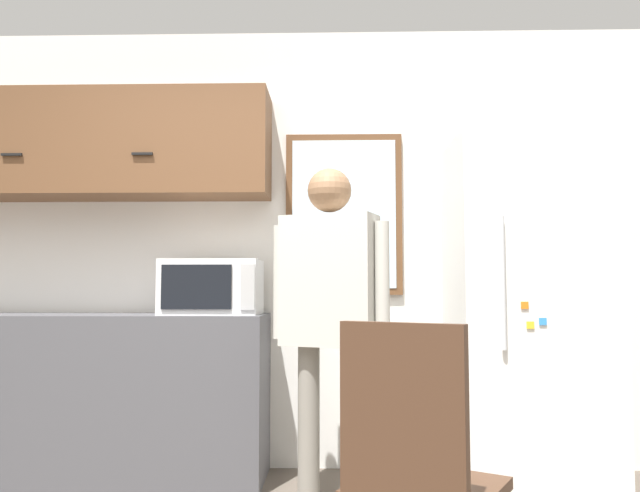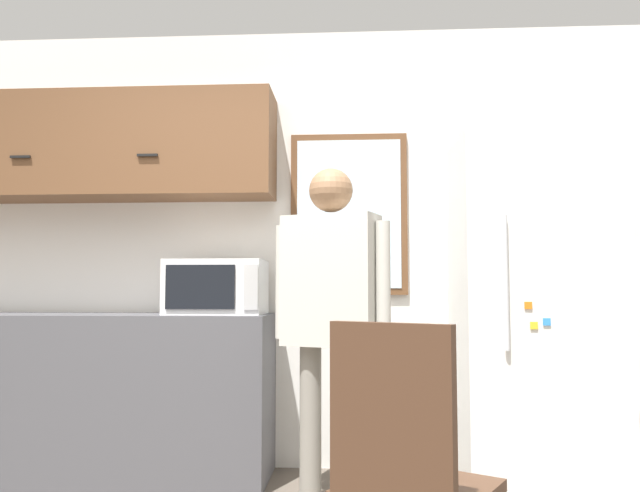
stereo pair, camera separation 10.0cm
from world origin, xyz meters
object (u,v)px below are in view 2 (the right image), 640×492
microwave (217,287)px  refrigerator (532,311)px  chair (407,466)px  person (331,297)px

microwave → refrigerator: refrigerator is taller
refrigerator → chair: (-0.80, -1.48, -0.44)m
microwave → refrigerator: bearing=-2.5°
refrigerator → chair: bearing=-118.4°
microwave → refrigerator: (1.76, -0.08, -0.13)m
microwave → person: size_ratio=0.32×
person → refrigerator: refrigerator is taller
microwave → chair: bearing=-58.3°
microwave → chair: 1.92m
microwave → person: bearing=-32.0°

